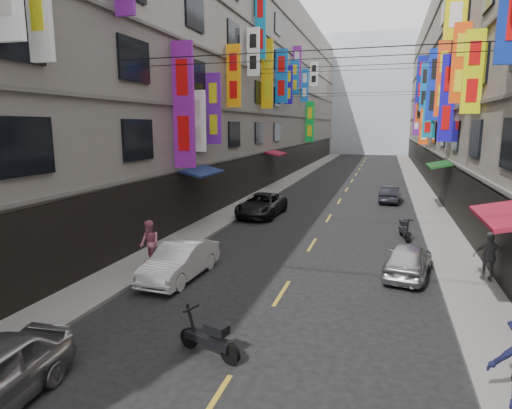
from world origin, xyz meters
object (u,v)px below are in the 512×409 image
Objects in this scene: car_right_far at (390,194)px; pedestrian_rfar at (489,257)px; scooter_far_right at (404,230)px; scooter_crossing at (210,338)px; pedestrian_lfar at (150,243)px; car_left_mid at (180,261)px; car_left_far at (262,205)px; car_right_mid at (408,260)px.

pedestrian_rfar is (3.11, -15.65, 0.38)m from car_right_far.
car_right_far is (-0.60, 10.19, 0.15)m from scooter_far_right.
scooter_crossing is at bearing 47.01° from pedestrian_rfar.
scooter_far_right is at bearing -62.50° from pedestrian_rfar.
pedestrian_lfar is (-8.89, -17.57, 0.40)m from car_right_far.
scooter_far_right is 0.46× the size of car_left_mid.
car_left_far reaches higher than scooter_far_right.
scooter_crossing is 0.44× the size of car_left_mid.
car_right_mid is at bearing 44.94° from pedestrian_lfar.
scooter_crossing is at bearing 58.94° from scooter_far_right.
pedestrian_rfar reaches higher than car_left_mid.
car_left_mid is at bearing 35.31° from scooter_far_right.
car_left_mid reaches higher than scooter_crossing.
scooter_crossing is at bearing -14.98° from pedestrian_lfar.
car_left_mid is 1.09× the size of car_right_far.
car_left_mid is 1.74m from pedestrian_lfar.
car_right_far is at bearing 8.23° from scooter_crossing.
scooter_crossing is 5.53m from car_left_mid.
pedestrian_lfar reaches higher than scooter_far_right.
car_left_far is 1.33× the size of car_right_far.
scooter_crossing is 23.18m from car_right_far.
car_left_far reaches higher than scooter_crossing.
scooter_far_right is at bearing 47.76° from car_left_mid.
pedestrian_rfar reaches higher than scooter_far_right.
pedestrian_lfar is (-1.58, 0.64, 0.35)m from car_left_mid.
car_right_mid is 9.61m from pedestrian_lfar.
car_left_far is at bearing 30.39° from scooter_crossing.
car_left_far is 2.82× the size of pedestrian_rfar.
scooter_far_right is at bearing -2.21° from scooter_crossing.
car_left_far is at bearing 93.27° from car_left_mid.
car_left_mid is at bearing 28.17° from car_right_mid.
car_right_far reaches higher than scooter_crossing.
scooter_crossing is 8.59m from car_right_mid.
car_right_far is at bearing 44.43° from car_left_far.
pedestrian_rfar reaches higher than car_left_far.
car_left_far is 2.75× the size of pedestrian_lfar.
scooter_crossing is 0.48× the size of car_right_mid.
pedestrian_lfar reaches higher than car_right_far.
scooter_crossing is at bearing 66.43° from car_right_mid.
car_right_mid is 2.62m from pedestrian_rfar.
car_right_far is at bearing -78.21° from car_right_mid.
scooter_crossing is 0.36× the size of car_left_far.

